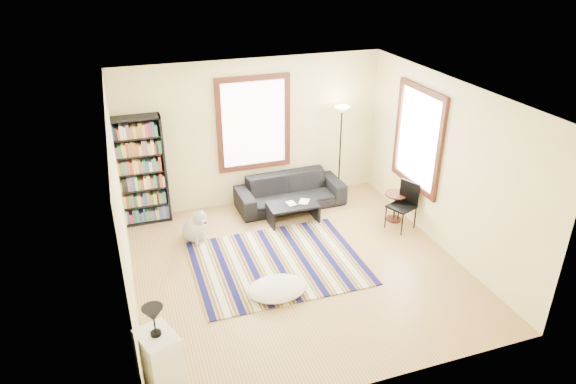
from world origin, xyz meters
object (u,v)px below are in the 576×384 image
object	(u,v)px
sofa	(290,191)
floor_lamp	(340,153)
bookshelf	(140,171)
folding_chair	(402,207)
white_cabinet	(160,358)
coffee_table	(293,213)
dog	(193,224)
side_table	(395,207)
floor_cushion	(277,288)

from	to	relation	value
sofa	floor_lamp	size ratio (longest dim) A/B	1.11
bookshelf	folding_chair	distance (m)	4.66
bookshelf	white_cabinet	world-z (taller)	bookshelf
coffee_table	white_cabinet	xyz separation A→B (m)	(-2.71, -3.11, 0.17)
bookshelf	coffee_table	size ratio (longest dim) A/B	2.22
sofa	dog	bearing A→B (deg)	-163.11
coffee_table	dog	bearing A→B (deg)	-178.31
coffee_table	floor_lamp	distance (m)	1.61
floor_lamp	side_table	distance (m)	1.53
bookshelf	dog	world-z (taller)	bookshelf
coffee_table	dog	size ratio (longest dim) A/B	1.45
sofa	folding_chair	bearing A→B (deg)	-44.72
folding_chair	dog	distance (m)	3.65
folding_chair	white_cabinet	distance (m)	4.99
bookshelf	floor_lamp	xyz separation A→B (m)	(3.77, -0.17, -0.07)
floor_lamp	side_table	bearing A→B (deg)	-66.01
coffee_table	floor_cushion	world-z (taller)	coffee_table
sofa	bookshelf	xyz separation A→B (m)	(-2.71, 0.27, 0.70)
coffee_table	folding_chair	xyz separation A→B (m)	(1.74, -0.84, 0.25)
sofa	side_table	size ratio (longest dim) A/B	3.84
folding_chair	bookshelf	bearing A→B (deg)	135.02
sofa	floor_lamp	xyz separation A→B (m)	(1.06, 0.10, 0.63)
bookshelf	floor_cushion	xyz separation A→B (m)	(1.61, -2.87, -0.89)
sofa	white_cabinet	distance (m)	4.71
folding_chair	dog	xyz separation A→B (m)	(-3.56, 0.79, -0.12)
side_table	bookshelf	bearing A→B (deg)	161.67
side_table	sofa	bearing A→B (deg)	144.35
bookshelf	coffee_table	distance (m)	2.82
bookshelf	folding_chair	bearing A→B (deg)	-22.02
sofa	floor_cushion	distance (m)	2.83
folding_chair	white_cabinet	bearing A→B (deg)	-175.98
coffee_table	white_cabinet	size ratio (longest dim) A/B	1.29
white_cabinet	dog	distance (m)	3.18
side_table	folding_chair	world-z (taller)	folding_chair
floor_cushion	folding_chair	world-z (taller)	folding_chair
dog	white_cabinet	bearing A→B (deg)	-130.31
side_table	folding_chair	xyz separation A→B (m)	(-0.05, -0.30, 0.16)
coffee_table	folding_chair	world-z (taller)	folding_chair
bookshelf	white_cabinet	distance (m)	4.05
floor_lamp	dog	size ratio (longest dim) A/B	3.00
floor_cushion	sofa	bearing A→B (deg)	67.11
sofa	white_cabinet	bearing A→B (deg)	-129.47
floor_lamp	sofa	bearing A→B (deg)	-174.62
bookshelf	coffee_table	xyz separation A→B (m)	(2.54, -0.89, -0.82)
coffee_table	dog	world-z (taller)	dog
white_cabinet	dog	bearing A→B (deg)	53.27
coffee_table	floor_lamp	size ratio (longest dim) A/B	0.48
floor_lamp	bookshelf	bearing A→B (deg)	177.42
side_table	dog	xyz separation A→B (m)	(-3.61, 0.49, 0.04)
floor_cushion	folding_chair	xyz separation A→B (m)	(2.67, 1.14, 0.32)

